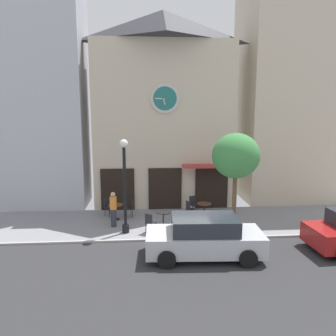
{
  "coord_description": "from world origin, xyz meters",
  "views": [
    {
      "loc": [
        -1.59,
        -13.09,
        5.39
      ],
      "look_at": [
        -0.47,
        2.29,
        2.7
      ],
      "focal_mm": 35.18,
      "sensor_mm": 36.0,
      "label": 1
    }
  ],
  "objects_px": {
    "cafe_table_center_right": "(163,217)",
    "parked_car_silver": "(204,237)",
    "street_lamp": "(125,186)",
    "street_tree": "(236,156)",
    "cafe_chair_left_end": "(108,206)",
    "cafe_table_near_curb": "(116,209)",
    "pedestrian_orange": "(113,209)",
    "cafe_chair_facing_wall": "(193,203)",
    "cafe_table_rightmost": "(204,207)",
    "cafe_chair_by_entrance": "(190,208)",
    "cafe_chair_right_end": "(150,221)",
    "cafe_chair_near_tree": "(130,207)"
  },
  "relations": [
    {
      "from": "parked_car_silver",
      "to": "street_tree",
      "type": "bearing_deg",
      "value": 55.36
    },
    {
      "from": "street_lamp",
      "to": "cafe_table_center_right",
      "type": "distance_m",
      "value": 2.39
    },
    {
      "from": "street_lamp",
      "to": "cafe_chair_facing_wall",
      "type": "relative_size",
      "value": 4.65
    },
    {
      "from": "cafe_table_rightmost",
      "to": "cafe_table_near_curb",
      "type": "bearing_deg",
      "value": -178.67
    },
    {
      "from": "cafe_table_near_curb",
      "to": "pedestrian_orange",
      "type": "xyz_separation_m",
      "value": [
        -0.02,
        -1.01,
        0.3
      ]
    },
    {
      "from": "street_lamp",
      "to": "cafe_chair_right_end",
      "type": "distance_m",
      "value": 1.94
    },
    {
      "from": "street_lamp",
      "to": "cafe_table_near_curb",
      "type": "height_order",
      "value": "street_lamp"
    },
    {
      "from": "street_lamp",
      "to": "parked_car_silver",
      "type": "relative_size",
      "value": 0.96
    },
    {
      "from": "cafe_chair_right_end",
      "to": "cafe_chair_by_entrance",
      "type": "bearing_deg",
      "value": 42.58
    },
    {
      "from": "street_tree",
      "to": "cafe_chair_near_tree",
      "type": "bearing_deg",
      "value": 155.27
    },
    {
      "from": "street_lamp",
      "to": "cafe_table_near_curb",
      "type": "distance_m",
      "value": 2.47
    },
    {
      "from": "street_tree",
      "to": "cafe_chair_left_end",
      "type": "distance_m",
      "value": 7.05
    },
    {
      "from": "cafe_table_near_curb",
      "to": "cafe_table_rightmost",
      "type": "height_order",
      "value": "cafe_table_near_curb"
    },
    {
      "from": "cafe_table_near_curb",
      "to": "cafe_chair_near_tree",
      "type": "xyz_separation_m",
      "value": [
        0.69,
        0.37,
        -0.04
      ]
    },
    {
      "from": "cafe_table_center_right",
      "to": "cafe_chair_left_end",
      "type": "height_order",
      "value": "cafe_chair_left_end"
    },
    {
      "from": "street_tree",
      "to": "parked_car_silver",
      "type": "relative_size",
      "value": 1.01
    },
    {
      "from": "cafe_chair_left_end",
      "to": "cafe_chair_facing_wall",
      "type": "distance_m",
      "value": 4.48
    },
    {
      "from": "cafe_chair_facing_wall",
      "to": "parked_car_silver",
      "type": "bearing_deg",
      "value": -94.19
    },
    {
      "from": "cafe_chair_facing_wall",
      "to": "cafe_table_center_right",
      "type": "bearing_deg",
      "value": -128.1
    },
    {
      "from": "cafe_chair_left_end",
      "to": "parked_car_silver",
      "type": "height_order",
      "value": "parked_car_silver"
    },
    {
      "from": "pedestrian_orange",
      "to": "parked_car_silver",
      "type": "relative_size",
      "value": 0.38
    },
    {
      "from": "cafe_table_center_right",
      "to": "parked_car_silver",
      "type": "height_order",
      "value": "parked_car_silver"
    },
    {
      "from": "cafe_table_rightmost",
      "to": "parked_car_silver",
      "type": "bearing_deg",
      "value": -100.39
    },
    {
      "from": "cafe_chair_facing_wall",
      "to": "pedestrian_orange",
      "type": "xyz_separation_m",
      "value": [
        -4.06,
        -1.86,
        0.33
      ]
    },
    {
      "from": "street_tree",
      "to": "cafe_table_near_curb",
      "type": "relative_size",
      "value": 5.73
    },
    {
      "from": "cafe_table_rightmost",
      "to": "cafe_chair_by_entrance",
      "type": "height_order",
      "value": "cafe_chair_by_entrance"
    },
    {
      "from": "cafe_chair_facing_wall",
      "to": "parked_car_silver",
      "type": "relative_size",
      "value": 0.21
    },
    {
      "from": "street_tree",
      "to": "cafe_table_near_curb",
      "type": "height_order",
      "value": "street_tree"
    },
    {
      "from": "cafe_chair_by_entrance",
      "to": "pedestrian_orange",
      "type": "xyz_separation_m",
      "value": [
        -3.74,
        -0.94,
        0.33
      ]
    },
    {
      "from": "street_tree",
      "to": "cafe_chair_facing_wall",
      "type": "height_order",
      "value": "street_tree"
    },
    {
      "from": "cafe_table_rightmost",
      "to": "cafe_chair_left_end",
      "type": "relative_size",
      "value": 0.81
    },
    {
      "from": "cafe_chair_left_end",
      "to": "cafe_chair_right_end",
      "type": "bearing_deg",
      "value": -51.15
    },
    {
      "from": "street_lamp",
      "to": "cafe_chair_left_end",
      "type": "xyz_separation_m",
      "value": [
        -1.02,
        2.5,
        -1.6
      ]
    },
    {
      "from": "street_tree",
      "to": "cafe_table_rightmost",
      "type": "bearing_deg",
      "value": 117.21
    },
    {
      "from": "cafe_table_rightmost",
      "to": "cafe_chair_near_tree",
      "type": "height_order",
      "value": "cafe_chair_near_tree"
    },
    {
      "from": "cafe_chair_near_tree",
      "to": "pedestrian_orange",
      "type": "height_order",
      "value": "pedestrian_orange"
    },
    {
      "from": "cafe_table_near_curb",
      "to": "cafe_chair_right_end",
      "type": "distance_m",
      "value": 2.57
    },
    {
      "from": "cafe_table_rightmost",
      "to": "cafe_chair_by_entrance",
      "type": "xyz_separation_m",
      "value": [
        -0.78,
        -0.17,
        0.01
      ]
    },
    {
      "from": "cafe_chair_by_entrance",
      "to": "cafe_table_near_curb",
      "type": "bearing_deg",
      "value": 178.99
    },
    {
      "from": "cafe_chair_left_end",
      "to": "pedestrian_orange",
      "type": "bearing_deg",
      "value": -76.01
    },
    {
      "from": "street_tree",
      "to": "cafe_chair_facing_wall",
      "type": "bearing_deg",
      "value": 118.3
    },
    {
      "from": "street_lamp",
      "to": "cafe_table_rightmost",
      "type": "distance_m",
      "value": 4.64
    },
    {
      "from": "street_lamp",
      "to": "cafe_chair_near_tree",
      "type": "xyz_separation_m",
      "value": [
        0.1,
        2.2,
        -1.6
      ]
    },
    {
      "from": "cafe_chair_right_end",
      "to": "parked_car_silver",
      "type": "relative_size",
      "value": 0.21
    },
    {
      "from": "cafe_table_near_curb",
      "to": "pedestrian_orange",
      "type": "height_order",
      "value": "pedestrian_orange"
    },
    {
      "from": "cafe_table_near_curb",
      "to": "street_tree",
      "type": "bearing_deg",
      "value": -18.51
    },
    {
      "from": "street_lamp",
      "to": "street_tree",
      "type": "xyz_separation_m",
      "value": [
        4.91,
        -0.02,
        1.28
      ]
    },
    {
      "from": "street_tree",
      "to": "cafe_table_rightmost",
      "type": "distance_m",
      "value": 3.62
    },
    {
      "from": "cafe_table_near_curb",
      "to": "cafe_chair_facing_wall",
      "type": "xyz_separation_m",
      "value": [
        4.04,
        0.86,
        -0.04
      ]
    },
    {
      "from": "cafe_table_near_curb",
      "to": "cafe_chair_left_end",
      "type": "height_order",
      "value": "cafe_chair_left_end"
    }
  ]
}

